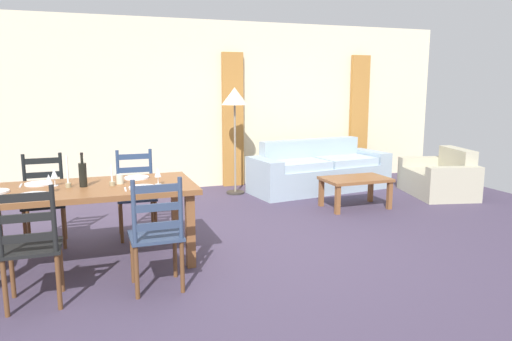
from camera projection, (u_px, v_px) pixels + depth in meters
ground_plane at (241, 252)px, 4.86m from camera, size 9.60×9.60×0.02m
wall_far at (178, 106)px, 7.68m from camera, size 9.60×0.16×2.70m
curtain_panel_left at (233, 120)px, 7.89m from camera, size 0.35×0.08×2.20m
curtain_panel_right at (359, 117)px, 8.68m from camera, size 0.35×0.08×2.20m
dining_table at (90, 196)px, 4.40m from camera, size 1.90×0.96×0.75m
dining_chair_near_left at (31, 246)px, 3.57m from camera, size 0.42×0.40×0.96m
dining_chair_near_right at (157, 234)px, 3.86m from camera, size 0.42×0.40×0.96m
dining_chair_far_left at (44, 200)px, 5.00m from camera, size 0.42×0.40×0.96m
dining_chair_far_right at (136, 194)px, 5.30m from camera, size 0.43×0.41×0.96m
dinner_plate_near_left at (33, 195)px, 4.00m from camera, size 0.24×0.24×0.02m
fork_near_left at (13, 197)px, 3.95m from camera, size 0.02×0.17×0.01m
dinner_plate_near_right at (142, 187)px, 4.30m from camera, size 0.24×0.24×0.02m
fork_near_right at (125, 189)px, 4.25m from camera, size 0.02×0.17×0.01m
dinner_plate_far_left at (38, 184)px, 4.46m from camera, size 0.24×0.24×0.02m
fork_far_left at (21, 185)px, 4.42m from camera, size 0.02×0.17×0.01m
dinner_plate_far_right at (137, 178)px, 4.76m from camera, size 0.24×0.24×0.02m
fork_far_right at (121, 179)px, 4.71m from camera, size 0.02×0.17×0.01m
wine_bottle at (83, 174)px, 4.35m from camera, size 0.07×0.07×0.32m
wine_glass_near_left at (49, 180)px, 4.12m from camera, size 0.06×0.06×0.16m
wine_glass_near_right at (158, 173)px, 4.45m from camera, size 0.06×0.06×0.16m
wine_glass_far_left at (54, 174)px, 4.39m from camera, size 0.06×0.06×0.16m
coffee_cup_primary at (120, 179)px, 4.50m from camera, size 0.07×0.07×0.09m
candle_tall at (68, 178)px, 4.33m from camera, size 0.05×0.05×0.29m
candle_short at (112, 180)px, 4.40m from camera, size 0.05×0.05×0.20m
couch at (318, 172)px, 7.70m from camera, size 2.37×1.09×0.80m
coffee_table at (355, 182)px, 6.55m from camera, size 0.90×0.56×0.42m
armchair_upholstered at (442, 179)px, 7.34m from camera, size 1.05×1.31×0.72m
standing_lamp at (235, 103)px, 7.23m from camera, size 0.40×0.40×1.64m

